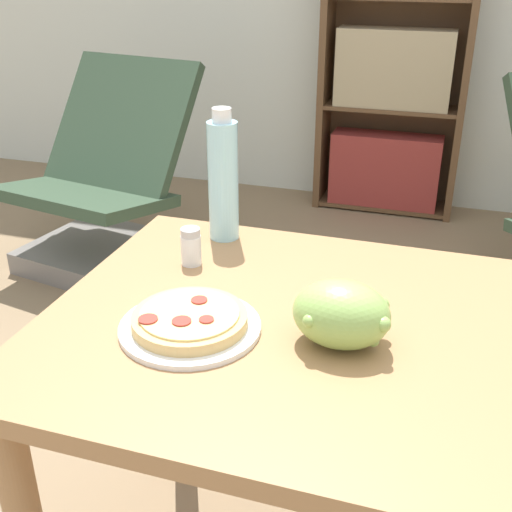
{
  "coord_description": "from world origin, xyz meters",
  "views": [
    {
      "loc": [
        0.15,
        -0.96,
        1.33
      ],
      "look_at": [
        -0.17,
        0.07,
        0.8
      ],
      "focal_mm": 45.0,
      "sensor_mm": 36.0,
      "label": 1
    }
  ],
  "objects_px": {
    "drink_bottle": "(223,179)",
    "lounge_chair_near": "(104,203)",
    "pizza_on_plate": "(190,322)",
    "grape_bunch": "(342,314)",
    "bookshelf": "(395,64)",
    "salt_shaker": "(191,247)"
  },
  "relations": [
    {
      "from": "salt_shaker",
      "to": "grape_bunch",
      "type": "bearing_deg",
      "value": -29.69
    },
    {
      "from": "drink_bottle",
      "to": "lounge_chair_near",
      "type": "bearing_deg",
      "value": 131.42
    },
    {
      "from": "salt_shaker",
      "to": "drink_bottle",
      "type": "bearing_deg",
      "value": 83.22
    },
    {
      "from": "bookshelf",
      "to": "pizza_on_plate",
      "type": "bearing_deg",
      "value": -90.9
    },
    {
      "from": "pizza_on_plate",
      "to": "bookshelf",
      "type": "height_order",
      "value": "bookshelf"
    },
    {
      "from": "bookshelf",
      "to": "grape_bunch",
      "type": "bearing_deg",
      "value": -85.33
    },
    {
      "from": "salt_shaker",
      "to": "lounge_chair_near",
      "type": "height_order",
      "value": "lounge_chair_near"
    },
    {
      "from": "grape_bunch",
      "to": "drink_bottle",
      "type": "relative_size",
      "value": 0.56
    },
    {
      "from": "lounge_chair_near",
      "to": "grape_bunch",
      "type": "bearing_deg",
      "value": -37.68
    },
    {
      "from": "grape_bunch",
      "to": "salt_shaker",
      "type": "distance_m",
      "value": 0.4
    },
    {
      "from": "salt_shaker",
      "to": "bookshelf",
      "type": "height_order",
      "value": "bookshelf"
    },
    {
      "from": "grape_bunch",
      "to": "drink_bottle",
      "type": "xyz_separation_m",
      "value": [
        -0.33,
        0.34,
        0.08
      ]
    },
    {
      "from": "bookshelf",
      "to": "salt_shaker",
      "type": "bearing_deg",
      "value": -93.28
    },
    {
      "from": "drink_bottle",
      "to": "salt_shaker",
      "type": "relative_size",
      "value": 3.68
    },
    {
      "from": "pizza_on_plate",
      "to": "grape_bunch",
      "type": "height_order",
      "value": "grape_bunch"
    },
    {
      "from": "lounge_chair_near",
      "to": "bookshelf",
      "type": "height_order",
      "value": "bookshelf"
    },
    {
      "from": "pizza_on_plate",
      "to": "lounge_chair_near",
      "type": "relative_size",
      "value": 0.27
    },
    {
      "from": "bookshelf",
      "to": "lounge_chair_near",
      "type": "bearing_deg",
      "value": -136.48
    },
    {
      "from": "lounge_chair_near",
      "to": "bookshelf",
      "type": "distance_m",
      "value": 1.63
    },
    {
      "from": "grape_bunch",
      "to": "salt_shaker",
      "type": "height_order",
      "value": "grape_bunch"
    },
    {
      "from": "grape_bunch",
      "to": "bookshelf",
      "type": "relative_size",
      "value": 0.1
    },
    {
      "from": "drink_bottle",
      "to": "salt_shaker",
      "type": "bearing_deg",
      "value": -96.78
    }
  ]
}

